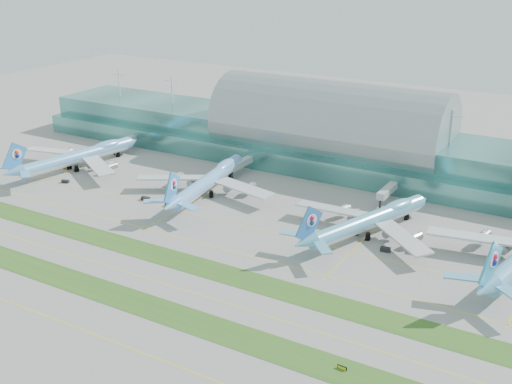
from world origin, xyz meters
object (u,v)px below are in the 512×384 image
Objects in this scene: airliner_c at (370,219)px; taxiway_sign_east at (342,368)px; terminal at (329,138)px; airliner_a at (79,156)px; airliner_b at (209,180)px.

taxiway_sign_east is at bearing -53.71° from airliner_c.
airliner_c reaches higher than taxiway_sign_east.
terminal is 126.71m from airliner_a.
terminal is 4.42× the size of airliner_b.
terminal is 87.19m from airliner_c.
airliner_c is at bearing -12.65° from airliner_b.
airliner_a is 28.50× the size of taxiway_sign_east.
airliner_c is 26.46× the size of taxiway_sign_east.
airliner_b is at bearing 12.29° from airliner_a.
airliner_a is 76.56m from airliner_b.
terminal is 124.01× the size of taxiway_sign_east.
terminal reaches higher than taxiway_sign_east.
airliner_c is (155.63, -2.17, -0.27)m from airliner_a.
terminal reaches higher than airliner_b.
airliner_a is 155.64m from airliner_c.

